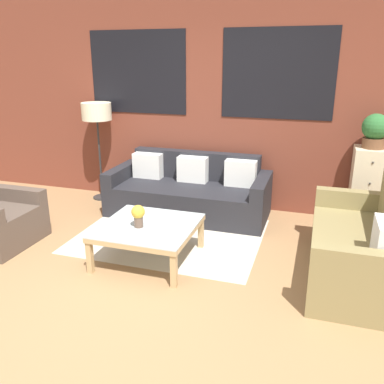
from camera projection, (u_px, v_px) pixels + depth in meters
name	position (u px, v px, depth m)	size (l,w,h in m)	color
ground_plane	(130.00, 288.00, 3.70)	(16.00, 16.00, 0.00)	#9E754C
wall_back_brick	(205.00, 103.00, 5.47)	(8.40, 0.09, 2.80)	brown
rug	(170.00, 235.00, 4.79)	(2.10, 1.65, 0.00)	beige
couch_dark	(189.00, 193.00, 5.40)	(2.08, 0.88, 0.78)	#232328
settee_vintage	(362.00, 248.00, 3.79)	(0.80, 1.66, 0.92)	olive
coffee_table	(148.00, 230.00, 4.13)	(0.94, 0.94, 0.39)	silver
floor_lamp	(97.00, 116.00, 5.69)	(0.42, 0.42, 1.40)	#2D2D2D
drawer_cabinet	(367.00, 189.00, 4.89)	(0.38, 0.42, 0.99)	beige
potted_plant	(375.00, 130.00, 4.67)	(0.30, 0.30, 0.40)	brown
flower_vase	(138.00, 214.00, 4.02)	(0.14, 0.14, 0.23)	brown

